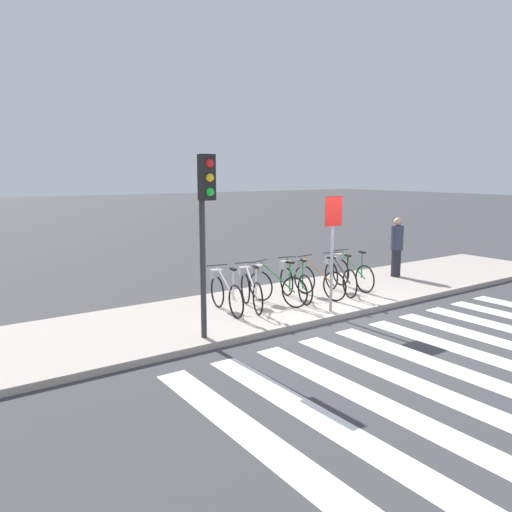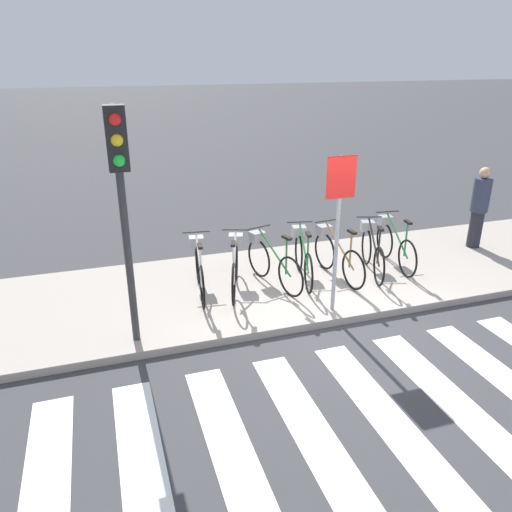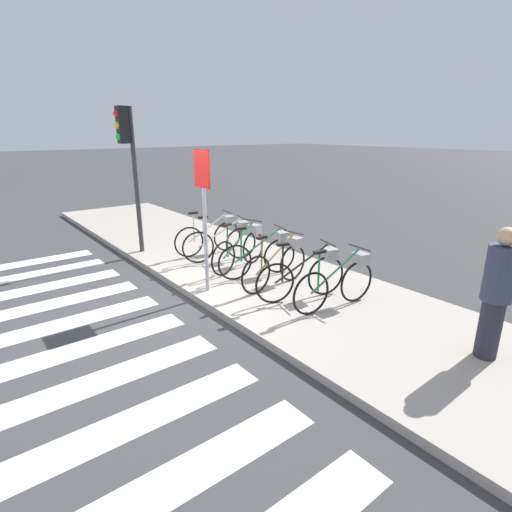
{
  "view_description": "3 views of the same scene",
  "coord_description": "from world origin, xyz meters",
  "px_view_note": "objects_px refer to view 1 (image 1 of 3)",
  "views": [
    {
      "loc": [
        -7.04,
        -7.07,
        2.98
      ],
      "look_at": [
        -1.35,
        1.1,
        1.31
      ],
      "focal_mm": 35.0,
      "sensor_mm": 36.0,
      "label": 1
    },
    {
      "loc": [
        -3.24,
        -5.86,
        3.82
      ],
      "look_at": [
        -0.97,
        1.17,
        0.8
      ],
      "focal_mm": 35.0,
      "sensor_mm": 36.0,
      "label": 2
    },
    {
      "loc": [
        5.61,
        -3.03,
        2.8
      ],
      "look_at": [
        1.1,
        0.5,
        0.98
      ],
      "focal_mm": 28.0,
      "sensor_mm": 36.0,
      "label": 3
    }
  ],
  "objects_px": {
    "parked_bicycle_0": "(224,291)",
    "parked_bicycle_3": "(294,280)",
    "sign_post": "(333,234)",
    "parked_bicycle_5": "(339,275)",
    "pedestrian": "(397,246)",
    "parked_bicycle_4": "(316,278)",
    "parked_bicycle_1": "(250,288)",
    "parked_bicycle_6": "(350,271)",
    "parked_bicycle_2": "(274,284)",
    "traffic_light": "(205,208)"
  },
  "relations": [
    {
      "from": "parked_bicycle_1",
      "to": "parked_bicycle_3",
      "type": "relative_size",
      "value": 0.98
    },
    {
      "from": "parked_bicycle_2",
      "to": "parked_bicycle_6",
      "type": "relative_size",
      "value": 0.98
    },
    {
      "from": "parked_bicycle_3",
      "to": "sign_post",
      "type": "xyz_separation_m",
      "value": [
        -0.0,
        -1.23,
        1.18
      ]
    },
    {
      "from": "parked_bicycle_6",
      "to": "pedestrian",
      "type": "bearing_deg",
      "value": 8.25
    },
    {
      "from": "parked_bicycle_4",
      "to": "parked_bicycle_5",
      "type": "distance_m",
      "value": 0.7
    },
    {
      "from": "parked_bicycle_3",
      "to": "parked_bicycle_6",
      "type": "xyz_separation_m",
      "value": [
        1.85,
        0.06,
        0.0
      ]
    },
    {
      "from": "parked_bicycle_1",
      "to": "traffic_light",
      "type": "xyz_separation_m",
      "value": [
        -1.74,
        -1.24,
        1.84
      ]
    },
    {
      "from": "parked_bicycle_4",
      "to": "pedestrian",
      "type": "bearing_deg",
      "value": 7.75
    },
    {
      "from": "parked_bicycle_3",
      "to": "parked_bicycle_4",
      "type": "distance_m",
      "value": 0.6
    },
    {
      "from": "parked_bicycle_6",
      "to": "sign_post",
      "type": "relative_size",
      "value": 0.67
    },
    {
      "from": "parked_bicycle_1",
      "to": "parked_bicycle_3",
      "type": "xyz_separation_m",
      "value": [
        1.23,
        0.05,
        0.0
      ]
    },
    {
      "from": "pedestrian",
      "to": "parked_bicycle_5",
      "type": "bearing_deg",
      "value": -169.88
    },
    {
      "from": "parked_bicycle_6",
      "to": "traffic_light",
      "type": "xyz_separation_m",
      "value": [
        -4.82,
        -1.35,
        1.84
      ]
    },
    {
      "from": "parked_bicycle_5",
      "to": "parked_bicycle_3",
      "type": "bearing_deg",
      "value": 175.04
    },
    {
      "from": "parked_bicycle_4",
      "to": "pedestrian",
      "type": "height_order",
      "value": "pedestrian"
    },
    {
      "from": "parked_bicycle_1",
      "to": "traffic_light",
      "type": "bearing_deg",
      "value": -144.53
    },
    {
      "from": "sign_post",
      "to": "parked_bicycle_5",
      "type": "bearing_deg",
      "value": 40.94
    },
    {
      "from": "parked_bicycle_5",
      "to": "parked_bicycle_4",
      "type": "bearing_deg",
      "value": 178.59
    },
    {
      "from": "pedestrian",
      "to": "parked_bicycle_6",
      "type": "bearing_deg",
      "value": -171.75
    },
    {
      "from": "parked_bicycle_1",
      "to": "parked_bicycle_6",
      "type": "bearing_deg",
      "value": 1.97
    },
    {
      "from": "traffic_light",
      "to": "parked_bicycle_6",
      "type": "bearing_deg",
      "value": 15.6
    },
    {
      "from": "parked_bicycle_0",
      "to": "parked_bicycle_4",
      "type": "distance_m",
      "value": 2.42
    },
    {
      "from": "parked_bicycle_2",
      "to": "pedestrian",
      "type": "xyz_separation_m",
      "value": [
        4.54,
        0.4,
        0.42
      ]
    },
    {
      "from": "parked_bicycle_3",
      "to": "sign_post",
      "type": "height_order",
      "value": "sign_post"
    },
    {
      "from": "parked_bicycle_3",
      "to": "traffic_light",
      "type": "distance_m",
      "value": 3.73
    },
    {
      "from": "parked_bicycle_6",
      "to": "traffic_light",
      "type": "bearing_deg",
      "value": -164.4
    },
    {
      "from": "parked_bicycle_0",
      "to": "parked_bicycle_5",
      "type": "xyz_separation_m",
      "value": [
        3.11,
        -0.14,
        0.0
      ]
    },
    {
      "from": "parked_bicycle_4",
      "to": "parked_bicycle_6",
      "type": "distance_m",
      "value": 1.27
    },
    {
      "from": "parked_bicycle_0",
      "to": "parked_bicycle_3",
      "type": "xyz_separation_m",
      "value": [
        1.82,
        -0.03,
        0.0
      ]
    },
    {
      "from": "parked_bicycle_0",
      "to": "parked_bicycle_6",
      "type": "xyz_separation_m",
      "value": [
        3.67,
        0.03,
        0.0
      ]
    },
    {
      "from": "pedestrian",
      "to": "parked_bicycle_3",
      "type": "bearing_deg",
      "value": -174.76
    },
    {
      "from": "parked_bicycle_6",
      "to": "pedestrian",
      "type": "distance_m",
      "value": 2.16
    },
    {
      "from": "sign_post",
      "to": "parked_bicycle_4",
      "type": "bearing_deg",
      "value": 62.49
    },
    {
      "from": "parked_bicycle_4",
      "to": "pedestrian",
      "type": "relative_size",
      "value": 0.98
    },
    {
      "from": "pedestrian",
      "to": "sign_post",
      "type": "relative_size",
      "value": 0.69
    },
    {
      "from": "parked_bicycle_2",
      "to": "parked_bicycle_6",
      "type": "height_order",
      "value": "same"
    },
    {
      "from": "parked_bicycle_0",
      "to": "parked_bicycle_6",
      "type": "distance_m",
      "value": 3.67
    },
    {
      "from": "parked_bicycle_5",
      "to": "parked_bicycle_6",
      "type": "distance_m",
      "value": 0.58
    },
    {
      "from": "parked_bicycle_4",
      "to": "sign_post",
      "type": "bearing_deg",
      "value": -117.51
    },
    {
      "from": "parked_bicycle_6",
      "to": "sign_post",
      "type": "distance_m",
      "value": 2.55
    },
    {
      "from": "parked_bicycle_5",
      "to": "traffic_light",
      "type": "xyz_separation_m",
      "value": [
        -4.26,
        -1.18,
        1.84
      ]
    },
    {
      "from": "parked_bicycle_3",
      "to": "parked_bicycle_4",
      "type": "bearing_deg",
      "value": -9.13
    },
    {
      "from": "sign_post",
      "to": "parked_bicycle_3",
      "type": "bearing_deg",
      "value": 89.89
    },
    {
      "from": "parked_bicycle_1",
      "to": "parked_bicycle_6",
      "type": "distance_m",
      "value": 3.08
    },
    {
      "from": "parked_bicycle_0",
      "to": "parked_bicycle_3",
      "type": "distance_m",
      "value": 1.82
    },
    {
      "from": "parked_bicycle_2",
      "to": "parked_bicycle_4",
      "type": "distance_m",
      "value": 1.19
    },
    {
      "from": "pedestrian",
      "to": "parked_bicycle_4",
      "type": "bearing_deg",
      "value": -172.25
    },
    {
      "from": "parked_bicycle_3",
      "to": "pedestrian",
      "type": "height_order",
      "value": "pedestrian"
    },
    {
      "from": "parked_bicycle_5",
      "to": "parked_bicycle_0",
      "type": "bearing_deg",
      "value": 177.41
    },
    {
      "from": "parked_bicycle_0",
      "to": "parked_bicycle_3",
      "type": "bearing_deg",
      "value": -0.9
    }
  ]
}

